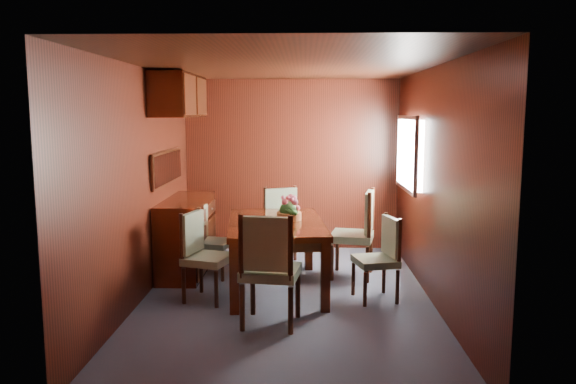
{
  "coord_description": "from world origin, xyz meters",
  "views": [
    {
      "loc": [
        0.18,
        -5.67,
        1.93
      ],
      "look_at": [
        0.0,
        0.56,
        1.05
      ],
      "focal_mm": 35.0,
      "sensor_mm": 36.0,
      "label": 1
    }
  ],
  "objects_px": {
    "sideboard": "(187,235)",
    "chair_left_near": "(202,251)",
    "chair_right_near": "(382,253)",
    "chair_head": "(269,264)",
    "flower_centerpiece": "(289,207)",
    "dining_table": "(276,231)"
  },
  "relations": [
    {
      "from": "dining_table",
      "to": "chair_right_near",
      "type": "relative_size",
      "value": 1.94
    },
    {
      "from": "sideboard",
      "to": "dining_table",
      "type": "distance_m",
      "value": 1.33
    },
    {
      "from": "chair_head",
      "to": "chair_left_near",
      "type": "bearing_deg",
      "value": 142.64
    },
    {
      "from": "chair_left_near",
      "to": "chair_head",
      "type": "bearing_deg",
      "value": 61.46
    },
    {
      "from": "chair_left_near",
      "to": "chair_head",
      "type": "distance_m",
      "value": 1.06
    },
    {
      "from": "chair_right_near",
      "to": "flower_centerpiece",
      "type": "xyz_separation_m",
      "value": [
        -0.97,
        0.4,
        0.41
      ]
    },
    {
      "from": "sideboard",
      "to": "chair_left_near",
      "type": "height_order",
      "value": "chair_left_near"
    },
    {
      "from": "chair_head",
      "to": "sideboard",
      "type": "bearing_deg",
      "value": 129.97
    },
    {
      "from": "dining_table",
      "to": "flower_centerpiece",
      "type": "relative_size",
      "value": 5.81
    },
    {
      "from": "chair_left_near",
      "to": "chair_right_near",
      "type": "relative_size",
      "value": 1.06
    },
    {
      "from": "chair_left_near",
      "to": "chair_head",
      "type": "xyz_separation_m",
      "value": [
        0.75,
        -0.76,
        0.07
      ]
    },
    {
      "from": "chair_head",
      "to": "flower_centerpiece",
      "type": "relative_size",
      "value": 3.6
    },
    {
      "from": "sideboard",
      "to": "chair_head",
      "type": "relative_size",
      "value": 1.32
    },
    {
      "from": "chair_right_near",
      "to": "chair_head",
      "type": "relative_size",
      "value": 0.83
    },
    {
      "from": "dining_table",
      "to": "chair_left_near",
      "type": "height_order",
      "value": "chair_left_near"
    },
    {
      "from": "dining_table",
      "to": "chair_head",
      "type": "height_order",
      "value": "chair_head"
    },
    {
      "from": "dining_table",
      "to": "chair_right_near",
      "type": "bearing_deg",
      "value": -21.27
    },
    {
      "from": "sideboard",
      "to": "chair_left_near",
      "type": "bearing_deg",
      "value": -70.25
    },
    {
      "from": "sideboard",
      "to": "chair_right_near",
      "type": "bearing_deg",
      "value": -23.73
    },
    {
      "from": "sideboard",
      "to": "dining_table",
      "type": "xyz_separation_m",
      "value": [
        1.13,
        -0.68,
        0.2
      ]
    },
    {
      "from": "sideboard",
      "to": "dining_table",
      "type": "relative_size",
      "value": 0.82
    },
    {
      "from": "sideboard",
      "to": "flower_centerpiece",
      "type": "bearing_deg",
      "value": -24.76
    }
  ]
}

